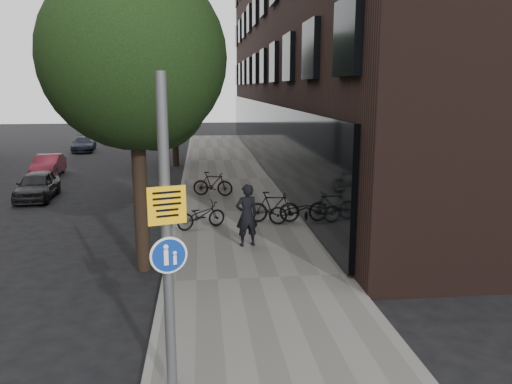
{
  "coord_description": "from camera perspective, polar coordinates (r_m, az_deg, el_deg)",
  "views": [
    {
      "loc": [
        -1.06,
        -7.89,
        4.59
      ],
      "look_at": [
        0.29,
        4.4,
        2.0
      ],
      "focal_mm": 35.0,
      "sensor_mm": 36.0,
      "label": 1
    }
  ],
  "objects": [
    {
      "name": "parked_car_far",
      "position": [
        38.9,
        -19.08,
        5.21
      ],
      "size": [
        1.88,
        3.85,
        1.08
      ],
      "primitive_type": "imported",
      "rotation": [
        0.0,
        0.0,
        0.1
      ],
      "color": "black",
      "rests_on": "ground"
    },
    {
      "name": "ground",
      "position": [
        9.19,
        1.28,
        -18.13
      ],
      "size": [
        120.0,
        120.0,
        0.0
      ],
      "primitive_type": "plane",
      "color": "black",
      "rests_on": "ground"
    },
    {
      "name": "pedestrian",
      "position": [
        14.25,
        -1.07,
        -2.67
      ],
      "size": [
        0.74,
        0.58,
        1.81
      ],
      "primitive_type": "imported",
      "rotation": [
        0.0,
        0.0,
        3.38
      ],
      "color": "black",
      "rests_on": "sidewalk"
    },
    {
      "name": "parked_bike_facade_near",
      "position": [
        16.6,
        4.56,
        -2.15
      ],
      "size": [
        1.86,
        0.89,
        0.94
      ],
      "primitive_type": "imported",
      "rotation": [
        0.0,
        0.0,
        1.42
      ],
      "color": "black",
      "rests_on": "sidewalk"
    },
    {
      "name": "street_tree_far",
      "position": [
        30.07,
        -9.29,
        12.68
      ],
      "size": [
        5.0,
        5.0,
        7.8
      ],
      "color": "black",
      "rests_on": "ground"
    },
    {
      "name": "sidewalk",
      "position": [
        18.5,
        -2.01,
        -2.34
      ],
      "size": [
        4.5,
        60.0,
        0.12
      ],
      "primitive_type": "cube",
      "color": "slate",
      "rests_on": "ground"
    },
    {
      "name": "parked_bike_curb_far",
      "position": [
        21.03,
        -4.97,
        0.94
      ],
      "size": [
        1.76,
        0.89,
        1.02
      ],
      "primitive_type": "imported",
      "rotation": [
        0.0,
        0.0,
        1.32
      ],
      "color": "black",
      "rests_on": "sidewalk"
    },
    {
      "name": "building_right_dark_brick",
      "position": [
        31.69,
        12.07,
        19.59
      ],
      "size": [
        12.0,
        40.0,
        18.0
      ],
      "primitive_type": "cube",
      "color": "black",
      "rests_on": "ground"
    },
    {
      "name": "curb_edge",
      "position": [
        18.48,
        -8.99,
        -2.49
      ],
      "size": [
        0.15,
        60.0,
        0.13
      ],
      "primitive_type": "cube",
      "color": "slate",
      "rests_on": "ground"
    },
    {
      "name": "parked_bike_curb_near",
      "position": [
        16.21,
        -6.31,
        -2.64
      ],
      "size": [
        1.75,
        1.2,
        0.87
      ],
      "primitive_type": "imported",
      "rotation": [
        0.0,
        0.0,
        1.99
      ],
      "color": "black",
      "rests_on": "sidewalk"
    },
    {
      "name": "parked_car_mid",
      "position": [
        28.5,
        -22.66,
        2.8
      ],
      "size": [
        1.39,
        3.5,
        1.13
      ],
      "primitive_type": "imported",
      "rotation": [
        0.0,
        0.0,
        0.06
      ],
      "color": "maroon",
      "rests_on": "ground"
    },
    {
      "name": "street_tree_mid",
      "position": [
        21.09,
        -10.53,
        13.06
      ],
      "size": [
        5.0,
        5.0,
        7.8
      ],
      "color": "black",
      "rests_on": "ground"
    },
    {
      "name": "street_tree_near",
      "position": [
        12.63,
        -13.33,
        13.88
      ],
      "size": [
        4.4,
        4.4,
        7.5
      ],
      "color": "black",
      "rests_on": "ground"
    },
    {
      "name": "signpost",
      "position": [
        7.26,
        -10.17,
        -5.19
      ],
      "size": [
        0.53,
        0.18,
        4.69
      ],
      "rotation": [
        0.0,
        0.0,
        0.28
      ],
      "color": "#595B5E",
      "rests_on": "sidewalk"
    },
    {
      "name": "parked_bike_facade_far",
      "position": [
        16.82,
        2.02,
        -1.72
      ],
      "size": [
        1.81,
        0.67,
        1.06
      ],
      "primitive_type": "imported",
      "rotation": [
        0.0,
        0.0,
        1.47
      ],
      "color": "black",
      "rests_on": "sidewalk"
    },
    {
      "name": "parked_car_near",
      "position": [
        22.77,
        -23.73,
        0.69
      ],
      "size": [
        1.59,
        3.51,
        1.17
      ],
      "primitive_type": "imported",
      "rotation": [
        0.0,
        0.0,
        0.06
      ],
      "color": "black",
      "rests_on": "ground"
    }
  ]
}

